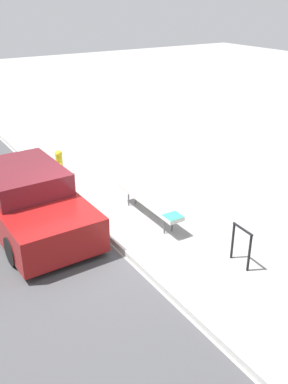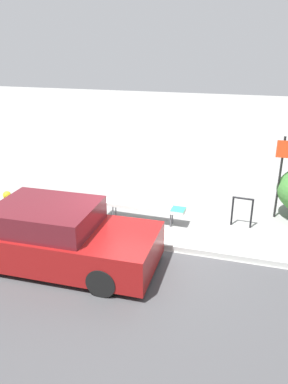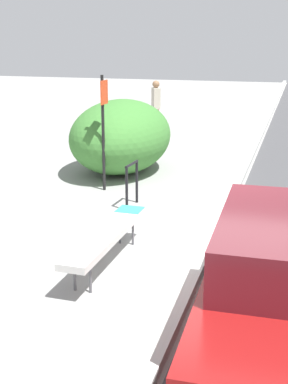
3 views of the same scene
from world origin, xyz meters
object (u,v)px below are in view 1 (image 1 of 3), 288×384
bike_rack (241,242)px  fire_hydrant (59,162)px  bench (149,201)px  parked_car_near (27,199)px

bike_rack → fire_hydrant: 6.39m
bench → parked_car_near: size_ratio=0.53×
fire_hydrant → parked_car_near: 3.00m
fire_hydrant → parked_car_near: (2.43, -1.74, 0.23)m
bench → bike_rack: 2.63m
bike_rack → fire_hydrant: (-6.26, -1.25, -0.09)m
bike_rack → parked_car_near: parked_car_near is taller
bike_rack → parked_car_near: (-3.83, -2.99, 0.13)m
parked_car_near → bench: bearing=62.6°
fire_hydrant → bench: bearing=12.2°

